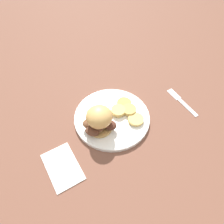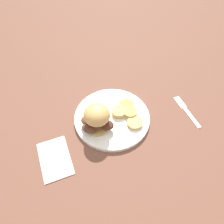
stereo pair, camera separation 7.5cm
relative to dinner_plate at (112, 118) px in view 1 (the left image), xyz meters
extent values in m
plane|color=brown|center=(0.00, 0.00, -0.01)|extent=(4.00, 4.00, 0.00)
cylinder|color=white|center=(0.00, 0.00, 0.00)|extent=(0.27, 0.27, 0.01)
torus|color=white|center=(0.00, 0.00, 0.00)|extent=(0.26, 0.26, 0.01)
cylinder|color=tan|center=(-0.06, 0.03, 0.01)|extent=(0.08, 0.08, 0.01)
ellipsoid|color=#563323|center=(-0.09, 0.05, 0.03)|extent=(0.04, 0.05, 0.02)
ellipsoid|color=#563323|center=(-0.07, 0.03, 0.03)|extent=(0.05, 0.05, 0.02)
ellipsoid|color=brown|center=(-0.06, 0.07, 0.03)|extent=(0.04, 0.05, 0.02)
ellipsoid|color=brown|center=(-0.06, 0.04, 0.03)|extent=(0.05, 0.04, 0.01)
ellipsoid|color=#4C281E|center=(-0.05, -0.01, 0.03)|extent=(0.04, 0.04, 0.02)
ellipsoid|color=brown|center=(-0.03, 0.03, 0.03)|extent=(0.03, 0.04, 0.02)
ellipsoid|color=tan|center=(-0.06, 0.03, 0.07)|extent=(0.08, 0.08, 0.06)
cylinder|color=tan|center=(0.06, -0.03, 0.01)|extent=(0.05, 0.05, 0.01)
cylinder|color=#DBB766|center=(0.02, -0.02, 0.02)|extent=(0.05, 0.05, 0.02)
cylinder|color=#DBB766|center=(0.00, -0.08, 0.01)|extent=(0.05, 0.05, 0.01)
cylinder|color=tan|center=(0.03, -0.05, 0.01)|extent=(0.05, 0.05, 0.02)
cube|color=silver|center=(0.11, -0.26, -0.01)|extent=(0.08, 0.08, 0.00)
cube|color=silver|center=(0.17, -0.21, -0.01)|extent=(0.06, 0.06, 0.00)
cube|color=white|center=(-0.21, 0.11, -0.01)|extent=(0.17, 0.16, 0.01)
camera|label=1|loc=(-0.45, -0.10, 0.62)|focal=35.00mm
camera|label=2|loc=(-0.42, -0.17, 0.62)|focal=35.00mm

